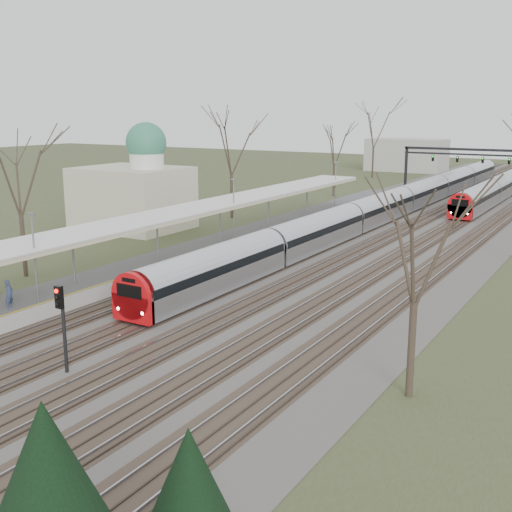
# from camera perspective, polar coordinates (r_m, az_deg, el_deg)

# --- Properties ---
(track_bed) EXTENTS (24.00, 160.00, 0.22)m
(track_bed) POSITION_cam_1_polar(r_m,az_deg,el_deg) (67.93, 13.48, 2.91)
(track_bed) COLOR #474442
(track_bed) RESTS_ON ground
(platform) EXTENTS (3.50, 69.00, 1.00)m
(platform) POSITION_cam_1_polar(r_m,az_deg,el_deg) (55.92, -1.19, 1.61)
(platform) COLOR #9E9B93
(platform) RESTS_ON ground
(canopy) EXTENTS (4.10, 50.00, 3.11)m
(canopy) POSITION_cam_1_polar(r_m,az_deg,el_deg) (51.62, -3.87, 4.50)
(canopy) COLOR slate
(canopy) RESTS_ON platform
(dome_building) EXTENTS (10.00, 8.00, 10.30)m
(dome_building) POSITION_cam_1_polar(r_m,az_deg,el_deg) (63.33, -10.76, 5.68)
(dome_building) COLOR beige
(dome_building) RESTS_ON ground
(signal_gantry) EXTENTS (21.00, 0.59, 6.08)m
(signal_gantry) POSITION_cam_1_polar(r_m,az_deg,el_deg) (96.24, 19.14, 8.32)
(signal_gantry) COLOR black
(signal_gantry) RESTS_ON ground
(tree_west_near) EXTENTS (5.00, 5.00, 10.30)m
(tree_west_near) POSITION_cam_1_polar(r_m,az_deg,el_deg) (46.44, -20.44, 6.95)
(tree_west_near) COLOR #2D231C
(tree_west_near) RESTS_ON ground
(tree_west_far) EXTENTS (5.50, 5.50, 11.33)m
(tree_west_far) POSITION_cam_1_polar(r_m,az_deg,el_deg) (68.05, -2.22, 10.01)
(tree_west_far) COLOR #2D231C
(tree_west_far) RESTS_ON ground
(tree_east_near) EXTENTS (4.50, 4.50, 9.27)m
(tree_east_near) POSITION_cam_1_polar(r_m,az_deg,el_deg) (25.47, 14.17, 1.39)
(tree_east_near) COLOR #2D231C
(tree_east_near) RESTS_ON ground
(train_near) EXTENTS (2.62, 90.21, 3.05)m
(train_near) POSITION_cam_1_polar(r_m,az_deg,el_deg) (73.78, 12.80, 4.83)
(train_near) COLOR #B8BBC3
(train_near) RESTS_ON ground
(passenger) EXTENTS (0.56, 0.69, 1.63)m
(passenger) POSITION_cam_1_polar(r_m,az_deg,el_deg) (36.68, -21.09, -3.23)
(passenger) COLOR navy
(passenger) RESTS_ON platform
(signal_post) EXTENTS (0.35, 0.45, 4.10)m
(signal_post) POSITION_cam_1_polar(r_m,az_deg,el_deg) (29.13, -16.87, -5.13)
(signal_post) COLOR black
(signal_post) RESTS_ON ground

